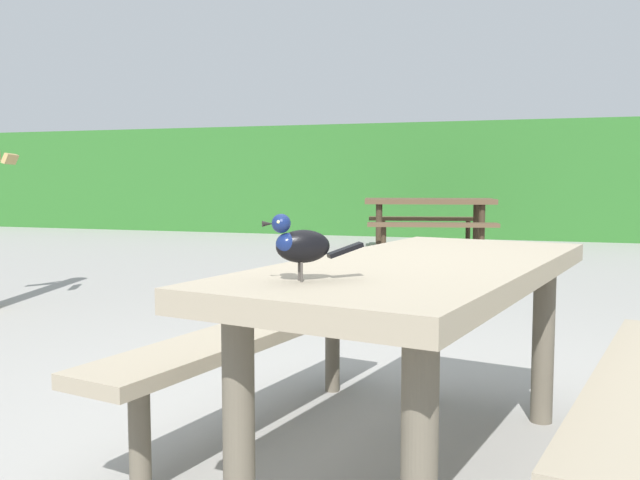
# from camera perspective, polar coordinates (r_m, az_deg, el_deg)

# --- Properties ---
(ground_plane) EXTENTS (60.00, 60.00, 0.00)m
(ground_plane) POSITION_cam_1_polar(r_m,az_deg,el_deg) (2.81, 2.54, -16.12)
(ground_plane) COLOR gray
(hedge_wall) EXTENTS (28.00, 1.63, 1.99)m
(hedge_wall) POSITION_cam_1_polar(r_m,az_deg,el_deg) (12.65, 14.84, 4.82)
(hedge_wall) COLOR #2D6B28
(hedge_wall) RESTS_ON ground
(picnic_table_foreground) EXTENTS (1.99, 2.01, 0.74)m
(picnic_table_foreground) POSITION_cam_1_polar(r_m,az_deg,el_deg) (2.40, 8.50, -6.07)
(picnic_table_foreground) COLOR gray
(picnic_table_foreground) RESTS_ON ground
(bird_grackle) EXTENTS (0.25, 0.18, 0.18)m
(bird_grackle) POSITION_cam_1_polar(r_m,az_deg,el_deg) (1.86, -1.74, -0.31)
(bird_grackle) COLOR black
(bird_grackle) RESTS_ON picnic_table_foreground
(picnic_table_mid_left) EXTENTS (2.04, 2.02, 0.74)m
(picnic_table_mid_left) POSITION_cam_1_polar(r_m,az_deg,el_deg) (9.85, 9.02, 2.35)
(picnic_table_mid_left) COLOR brown
(picnic_table_mid_left) RESTS_ON ground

